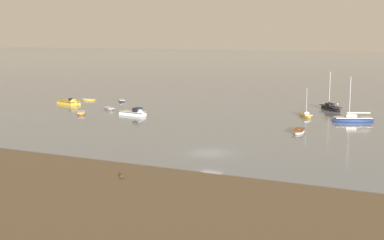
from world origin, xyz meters
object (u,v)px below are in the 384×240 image
motorboat_moored_1 (71,103)px  rowboat_moored_6 (81,113)px  rowboat_moored_2 (299,131)px  sailboat_moored_1 (330,108)px  sailboat_moored_3 (353,120)px  rowboat_moored_0 (109,109)px  sailboat_moored_2 (305,115)px  motorboat_moored_2 (136,114)px  rowboat_moored_1 (89,100)px  rowboat_moored_3 (122,101)px

motorboat_moored_1 → rowboat_moored_6: size_ratio=1.66×
rowboat_moored_2 → sailboat_moored_1: (-0.94, 25.39, 0.14)m
sailboat_moored_3 → motorboat_moored_1: bearing=-21.0°
rowboat_moored_0 → motorboat_moored_1: (-10.26, 2.17, 0.13)m
sailboat_moored_2 → motorboat_moored_2: bearing=-98.6°
sailboat_moored_3 → rowboat_moored_0: bearing=-17.4°
sailboat_moored_2 → rowboat_moored_6: size_ratio=1.31×
rowboat_moored_1 → motorboat_moored_2: size_ratio=0.59×
rowboat_moored_6 → sailboat_moored_3: bearing=-111.8°
sailboat_moored_1 → motorboat_moored_1: size_ratio=1.12×
rowboat_moored_0 → motorboat_moored_1: size_ratio=0.56×
rowboat_moored_2 → sailboat_moored_1: 25.40m
rowboat_moored_0 → sailboat_moored_2: sailboat_moored_2 is taller
sailboat_moored_1 → motorboat_moored_2: 35.17m
sailboat_moored_1 → rowboat_moored_6: size_ratio=1.86×
rowboat_moored_3 → motorboat_moored_1: bearing=109.1°
rowboat_moored_3 → sailboat_moored_1: sailboat_moored_1 is taller
sailboat_moored_1 → sailboat_moored_2: bearing=129.0°
rowboat_moored_3 → rowboat_moored_6: bearing=152.3°
motorboat_moored_1 → rowboat_moored_6: bearing=-25.1°
rowboat_moored_2 → rowboat_moored_3: bearing=-120.3°
sailboat_moored_2 → motorboat_moored_2: (-25.86, -11.36, 0.09)m
rowboat_moored_3 → motorboat_moored_2: 20.41m
rowboat_moored_0 → rowboat_moored_3: size_ratio=1.09×
rowboat_moored_0 → sailboat_moored_2: bearing=50.7°
rowboat_moored_0 → sailboat_moored_2: (34.40, 6.99, 0.07)m
rowboat_moored_3 → sailboat_moored_3: 47.50m
rowboat_moored_2 → motorboat_moored_2: 29.12m
rowboat_moored_2 → rowboat_moored_6: rowboat_moored_2 is taller
rowboat_moored_3 → rowboat_moored_2: bearing=-154.0°
rowboat_moored_3 → sailboat_moored_2: bearing=-135.2°
sailboat_moored_2 → rowboat_moored_0: bearing=-110.8°
rowboat_moored_6 → sailboat_moored_1: bearing=-94.2°
rowboat_moored_6 → rowboat_moored_2: bearing=-129.0°
sailboat_moored_1 → motorboat_moored_2: size_ratio=1.29×
rowboat_moored_1 → rowboat_moored_6: rowboat_moored_6 is taller
sailboat_moored_1 → rowboat_moored_2: bearing=142.6°
rowboat_moored_1 → sailboat_moored_2: size_ratio=0.65×
rowboat_moored_2 → sailboat_moored_3: (5.07, 13.08, 0.15)m
rowboat_moored_0 → rowboat_moored_2: (37.39, -8.34, 0.02)m
rowboat_moored_0 → sailboat_moored_1: size_ratio=0.49×
rowboat_moored_2 → sailboat_moored_1: size_ratio=0.58×
rowboat_moored_3 → sailboat_moored_2: sailboat_moored_2 is taller
rowboat_moored_1 → sailboat_moored_1: size_ratio=0.46×
rowboat_moored_0 → rowboat_moored_3: bearing=151.4°
motorboat_moored_1 → rowboat_moored_6: (9.28, -9.10, -0.12)m
rowboat_moored_0 → rowboat_moored_1: size_ratio=1.08×
motorboat_moored_1 → sailboat_moored_2: 44.92m
rowboat_moored_1 → sailboat_moored_3: 54.01m
rowboat_moored_2 → sailboat_moored_2: size_ratio=0.83×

